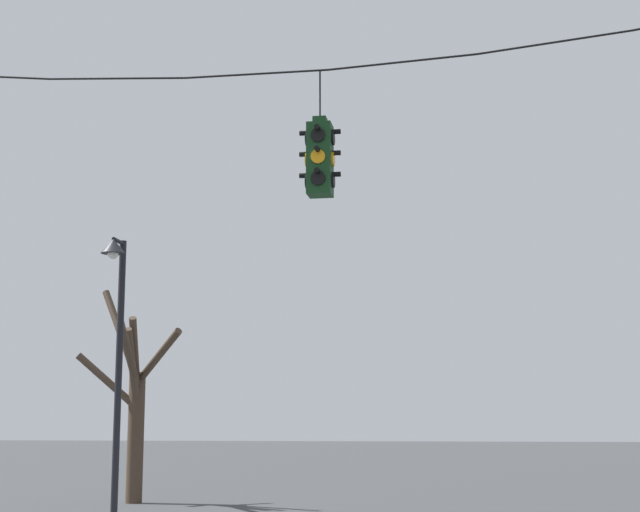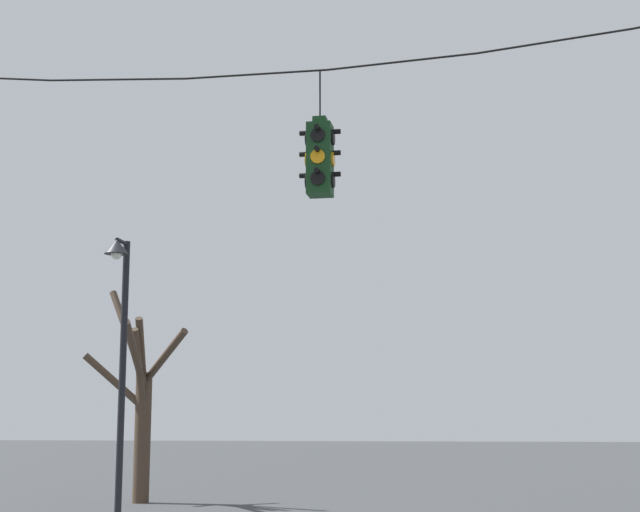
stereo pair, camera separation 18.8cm
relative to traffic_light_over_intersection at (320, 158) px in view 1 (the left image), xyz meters
name	(u,v)px [view 1 (the left image)]	position (x,y,z in m)	size (l,w,h in m)	color
span_wire	(256,60)	(-0.93, 0.00, 1.50)	(14.61, 0.03, 0.66)	black
traffic_light_over_intersection	(320,158)	(0.00, 0.00, 0.00)	(0.58, 0.58, 1.82)	#143819
street_lamp	(116,324)	(-4.08, 3.10, -1.94)	(0.43, 0.75, 5.06)	black
bare_tree	(133,399)	(-6.10, 9.69, -3.06)	(2.88, 3.42, 5.26)	#423326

